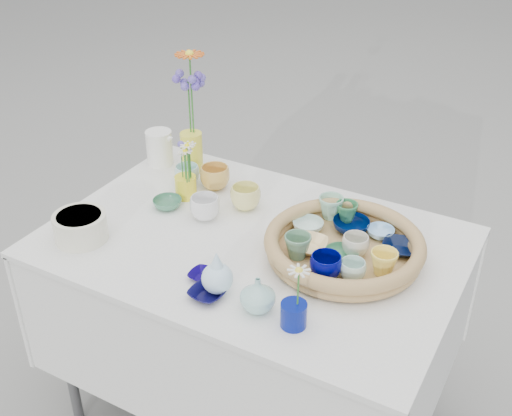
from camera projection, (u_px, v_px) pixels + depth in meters
The scene contains 34 objects.
ground at pixel (253, 411), 2.38m from camera, with size 80.00×80.00×0.00m, color gray.
display_table at pixel (253, 411), 2.38m from camera, with size 1.26×0.86×0.77m, color white, non-canonical shape.
wicker_tray at pixel (344, 247), 1.88m from camera, with size 0.47×0.47×0.08m, color #92633C, non-canonical shape.
tray_ceramic_0 at pixel (351, 226), 1.99m from camera, with size 0.11×0.11×0.04m, color #000F40.
tray_ceramic_1 at pixel (400, 248), 1.89m from camera, with size 0.11×0.11×0.03m, color black.
tray_ceramic_2 at pixel (384, 263), 1.79m from camera, with size 0.08×0.08×0.07m, color #FFDF58.
tray_ceramic_3 at pixel (341, 255), 1.85m from camera, with size 0.10×0.10×0.03m, color #468F62.
tray_ceramic_4 at pixel (298, 246), 1.86m from camera, with size 0.08×0.08×0.07m, color slate.
tray_ceramic_5 at pixel (308, 226), 1.99m from camera, with size 0.10×0.10×0.03m, color silver.
tray_ceramic_6 at pixel (331, 207), 2.04m from camera, with size 0.08×0.08×0.07m, color #90CCAF.
tray_ceramic_7 at pixel (355, 245), 1.87m from camera, with size 0.08×0.08×0.06m, color beige.
tray_ceramic_8 at pixel (381, 232), 1.96m from camera, with size 0.08×0.08×0.03m, color #97CFFE.
tray_ceramic_9 at pixel (326, 266), 1.77m from camera, with size 0.09×0.09×0.07m, color #000261.
tray_ceramic_10 at pixel (307, 245), 1.90m from camera, with size 0.12×0.12×0.03m, color #FCD690.
tray_ceramic_11 at pixel (353, 270), 1.77m from camera, with size 0.07×0.07×0.06m, color silver.
tray_ceramic_12 at pixel (346, 212), 2.03m from camera, with size 0.07×0.07×0.07m, color #317E4B.
loose_ceramic_0 at pixel (215, 177), 2.24m from camera, with size 0.10×0.10×0.08m, color gold.
loose_ceramic_1 at pixel (245, 197), 2.13m from camera, with size 0.10×0.10×0.08m, color #E9E382.
loose_ceramic_2 at pixel (167, 203), 2.14m from camera, with size 0.10×0.10×0.03m, color #3E7858.
loose_ceramic_3 at pixel (205, 208), 2.07m from camera, with size 0.10×0.10×0.08m, color white.
loose_ceramic_4 at pixel (203, 276), 1.81m from camera, with size 0.08×0.08×0.02m, color #0B004F.
loose_ceramic_5 at pixel (187, 175), 2.28m from camera, with size 0.09×0.09×0.07m, color silver.
loose_ceramic_6 at pixel (207, 294), 1.74m from camera, with size 0.10×0.10×0.02m, color #0A0837.
fluted_bowl at pixel (81, 227), 1.97m from camera, with size 0.16×0.16×0.09m, color beige, non-canonical shape.
bud_vase_paleblue at pixel (217, 271), 1.73m from camera, with size 0.09×0.09×0.13m, color #BEE5FA, non-canonical shape.
bud_vase_seafoam at pixel (258, 294), 1.68m from camera, with size 0.09×0.09×0.10m, color #9ACFC6.
bud_vase_cobalt at pixel (294, 315), 1.63m from camera, with size 0.07×0.07×0.07m, color navy.
single_daisy at pixel (298, 288), 1.59m from camera, with size 0.07×0.07×0.12m, color white, non-canonical shape.
tall_vase_yellow at pixel (192, 152), 2.34m from camera, with size 0.08×0.08×0.15m, color yellow.
gerbera at pixel (192, 95), 2.23m from camera, with size 0.12×0.12×0.31m, color #D45917, non-canonical shape.
hydrangea at pixel (189, 107), 2.26m from camera, with size 0.08×0.08×0.27m, color #6352BA, non-canonical shape.
white_pitcher at pixel (159, 148), 2.39m from camera, with size 0.14×0.10×0.13m, color white, non-canonical shape.
daisy_cup at pixel (186, 187), 2.19m from camera, with size 0.07×0.07×0.08m, color yellow.
daisy_posy at pixel (185, 160), 2.12m from camera, with size 0.08×0.08×0.14m, color white, non-canonical shape.
Camera 1 is at (0.81, -1.43, 1.88)m, focal length 45.00 mm.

